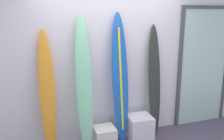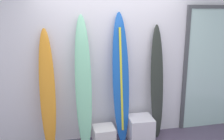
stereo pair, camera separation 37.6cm
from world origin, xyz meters
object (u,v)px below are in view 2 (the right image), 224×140
object	(u,v)px
surfboard_sunset	(48,93)
surfboard_charcoal	(157,84)
display_block_left	(140,129)
display_block_center	(104,136)
glass_door	(211,67)
surfboard_cobalt	(121,80)
surfboard_seafoam	(83,85)

from	to	relation	value
surfboard_sunset	surfboard_charcoal	world-z (taller)	surfboard_charcoal
surfboard_charcoal	display_block_left	world-z (taller)	surfboard_charcoal
surfboard_sunset	display_block_left	size ratio (longest dim) A/B	4.50
display_block_left	display_block_center	world-z (taller)	display_block_left
glass_door	surfboard_cobalt	bearing A→B (deg)	-174.15
surfboard_cobalt	display_block_left	distance (m)	0.92
surfboard_cobalt	surfboard_charcoal	distance (m)	0.65
glass_door	display_block_left	bearing A→B (deg)	-169.24
surfboard_charcoal	display_block_left	size ratio (longest dim) A/B	4.58
surfboard_charcoal	glass_door	bearing A→B (deg)	7.32
display_block_center	surfboard_sunset	bearing A→B (deg)	173.01
surfboard_seafoam	surfboard_cobalt	size ratio (longest dim) A/B	0.98
surfboard_cobalt	surfboard_charcoal	xyz separation A→B (m)	(0.64, 0.04, -0.12)
surfboard_sunset	glass_door	size ratio (longest dim) A/B	0.85
surfboard_charcoal	display_block_left	xyz separation A→B (m)	(-0.32, -0.13, -0.74)
surfboard_charcoal	glass_door	size ratio (longest dim) A/B	0.86
display_block_left	glass_door	distance (m)	1.73
glass_door	display_block_center	bearing A→B (deg)	-172.15
surfboard_cobalt	display_block_left	size ratio (longest dim) A/B	5.05
surfboard_seafoam	display_block_left	xyz separation A→B (m)	(0.93, -0.04, -0.83)
surfboard_sunset	surfboard_cobalt	xyz separation A→B (m)	(1.15, 0.00, 0.14)
surfboard_charcoal	display_block_center	distance (m)	1.24
display_block_left	glass_door	size ratio (longest dim) A/B	0.19
surfboard_sunset	display_block_center	size ratio (longest dim) A/B	5.57
surfboard_sunset	surfboard_cobalt	distance (m)	1.16
surfboard_cobalt	display_block_center	distance (m)	0.96
surfboard_seafoam	glass_door	bearing A→B (deg)	5.72
surfboard_cobalt	glass_door	world-z (taller)	glass_door
surfboard_cobalt	display_block_center	world-z (taller)	surfboard_cobalt
surfboard_seafoam	surfboard_cobalt	world-z (taller)	surfboard_cobalt
surfboard_seafoam	surfboard_charcoal	size ratio (longest dim) A/B	1.09
surfboard_cobalt	display_block_left	world-z (taller)	surfboard_cobalt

